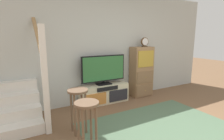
{
  "coord_description": "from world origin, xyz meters",
  "views": [
    {
      "loc": [
        -2.14,
        -1.53,
        1.61
      ],
      "look_at": [
        -0.3,
        1.8,
        0.89
      ],
      "focal_mm": 28.34,
      "sensor_mm": 36.0,
      "label": 1
    }
  ],
  "objects_px": {
    "side_cabinet": "(141,72)",
    "bar_stool_far": "(78,101)",
    "desk_clock": "(145,42)",
    "bar_stool_near": "(87,115)",
    "television": "(104,69)",
    "media_console": "(104,94)"
  },
  "relations": [
    {
      "from": "side_cabinet",
      "to": "bar_stool_far",
      "type": "bearing_deg",
      "value": -154.07
    },
    {
      "from": "media_console",
      "to": "bar_stool_near",
      "type": "height_order",
      "value": "bar_stool_near"
    },
    {
      "from": "side_cabinet",
      "to": "bar_stool_far",
      "type": "height_order",
      "value": "side_cabinet"
    },
    {
      "from": "bar_stool_far",
      "to": "bar_stool_near",
      "type": "bearing_deg",
      "value": -95.75
    },
    {
      "from": "television",
      "to": "side_cabinet",
      "type": "distance_m",
      "value": 1.15
    },
    {
      "from": "side_cabinet",
      "to": "desk_clock",
      "type": "bearing_deg",
      "value": -12.62
    },
    {
      "from": "bar_stool_near",
      "to": "bar_stool_far",
      "type": "bearing_deg",
      "value": 84.25
    },
    {
      "from": "media_console",
      "to": "side_cabinet",
      "type": "bearing_deg",
      "value": 0.52
    },
    {
      "from": "bar_stool_near",
      "to": "bar_stool_far",
      "type": "relative_size",
      "value": 0.98
    },
    {
      "from": "television",
      "to": "side_cabinet",
      "type": "bearing_deg",
      "value": -0.69
    },
    {
      "from": "television",
      "to": "desk_clock",
      "type": "bearing_deg",
      "value": -1.37
    },
    {
      "from": "side_cabinet",
      "to": "bar_stool_far",
      "type": "distance_m",
      "value": 2.36
    },
    {
      "from": "side_cabinet",
      "to": "bar_stool_far",
      "type": "relative_size",
      "value": 1.77
    },
    {
      "from": "bar_stool_far",
      "to": "desk_clock",
      "type": "bearing_deg",
      "value": 24.92
    },
    {
      "from": "media_console",
      "to": "side_cabinet",
      "type": "distance_m",
      "value": 1.21
    },
    {
      "from": "desk_clock",
      "to": "bar_stool_near",
      "type": "height_order",
      "value": "desk_clock"
    },
    {
      "from": "bar_stool_near",
      "to": "television",
      "type": "bearing_deg",
      "value": 56.76
    },
    {
      "from": "bar_stool_near",
      "to": "desk_clock",
      "type": "bearing_deg",
      "value": 34.88
    },
    {
      "from": "desk_clock",
      "to": "bar_stool_near",
      "type": "distance_m",
      "value": 2.88
    },
    {
      "from": "media_console",
      "to": "television",
      "type": "relative_size",
      "value": 1.07
    },
    {
      "from": "television",
      "to": "bar_stool_near",
      "type": "distance_m",
      "value": 1.93
    },
    {
      "from": "desk_clock",
      "to": "bar_stool_near",
      "type": "relative_size",
      "value": 0.33
    }
  ]
}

